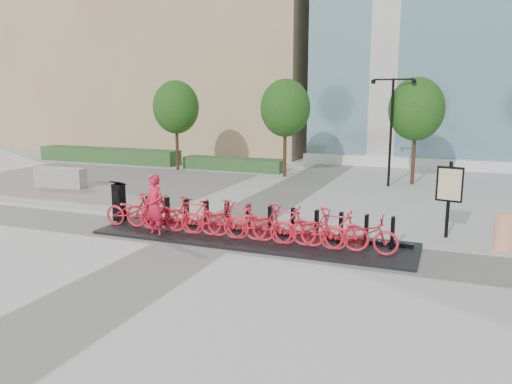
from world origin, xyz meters
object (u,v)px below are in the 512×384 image
(worker_red, at_px, (154,206))
(construction_barrel, at_px, (504,231))
(map_sign, at_px, (449,188))
(jersey_barrier, at_px, (61,178))
(kiosk, at_px, (119,202))
(bike_0, at_px, (132,211))

(worker_red, bearing_deg, construction_barrel, 27.30)
(construction_barrel, relative_size, map_sign, 0.44)
(worker_red, relative_size, jersey_barrier, 0.80)
(kiosk, height_order, construction_barrel, kiosk)
(kiosk, relative_size, map_sign, 0.59)
(bike_0, bearing_deg, jersey_barrier, 56.12)
(worker_red, height_order, map_sign, map_sign)
(bike_0, distance_m, worker_red, 1.23)
(jersey_barrier, bearing_deg, bike_0, -41.34)
(worker_red, height_order, construction_barrel, worker_red)
(construction_barrel, bearing_deg, bike_0, -169.19)
(jersey_barrier, relative_size, map_sign, 1.04)
(worker_red, relative_size, map_sign, 0.83)
(bike_0, bearing_deg, worker_red, -111.15)
(kiosk, height_order, jersey_barrier, kiosk)
(construction_barrel, bearing_deg, kiosk, -172.69)
(kiosk, relative_size, worker_red, 0.71)
(construction_barrel, bearing_deg, jersey_barrier, 170.67)
(bike_0, distance_m, kiosk, 1.09)
(map_sign, bearing_deg, construction_barrel, -12.18)
(worker_red, relative_size, construction_barrel, 1.89)
(bike_0, height_order, construction_barrel, bike_0)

